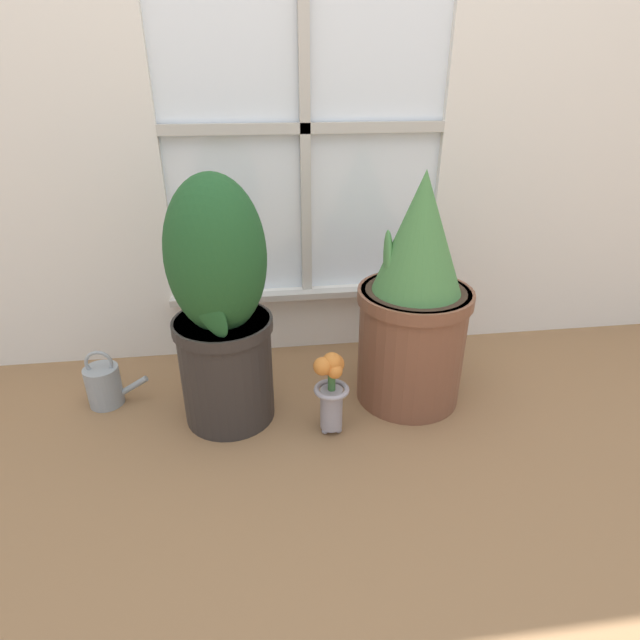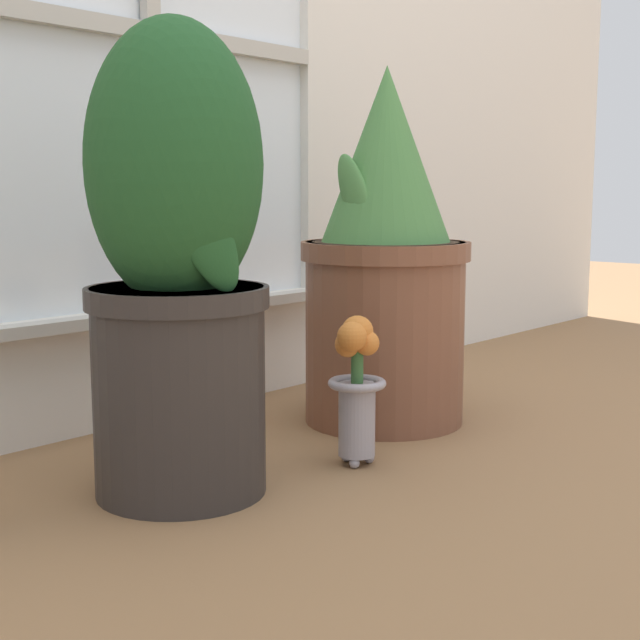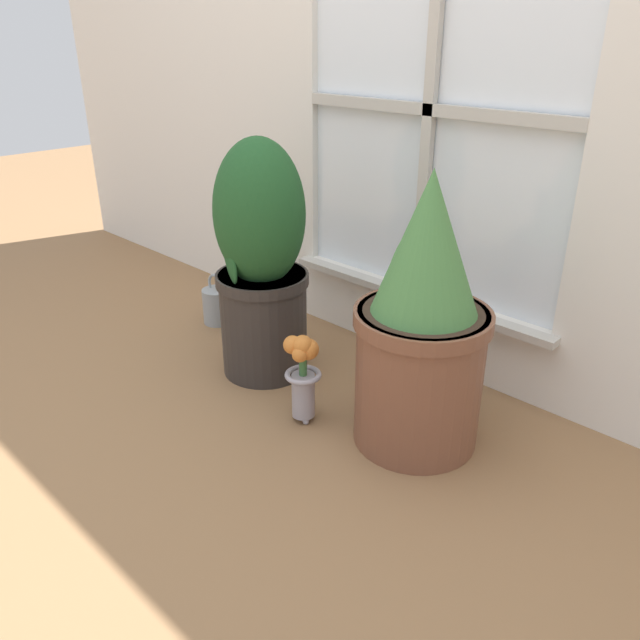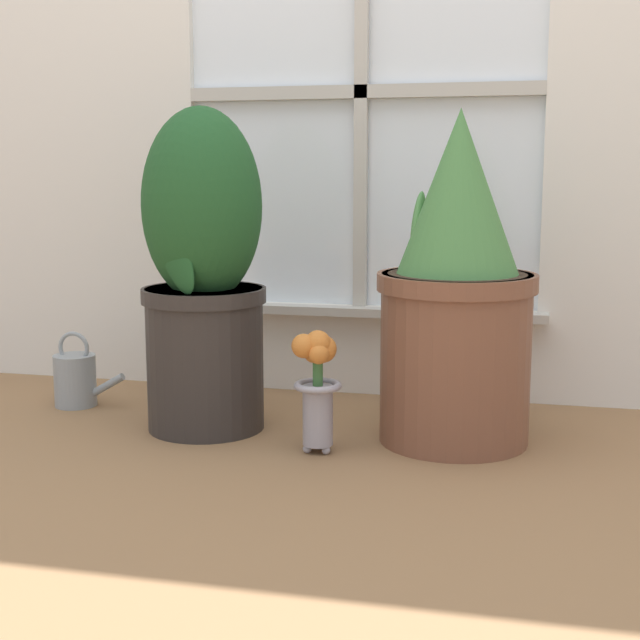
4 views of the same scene
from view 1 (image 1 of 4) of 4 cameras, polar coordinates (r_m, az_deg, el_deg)
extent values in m
plane|color=olive|center=(1.55, 1.32, -14.45)|extent=(10.00, 10.00, 0.00)
cube|color=silver|center=(2.03, -1.51, 0.52)|extent=(0.98, 0.05, 0.25)
cube|color=white|center=(1.84, -1.83, 21.15)|extent=(0.98, 0.02, 1.18)
cube|color=#BCB7AD|center=(1.82, -1.73, 21.07)|extent=(0.04, 0.02, 1.18)
cube|color=#BCB7AD|center=(1.82, -1.73, 21.07)|extent=(0.98, 0.02, 0.04)
cube|color=#BCB7AD|center=(1.94, -1.40, 2.99)|extent=(1.04, 0.06, 0.02)
cylinder|color=#2D2826|center=(1.60, -10.59, -5.51)|extent=(0.29, 0.29, 0.35)
cylinder|color=#2D2826|center=(1.53, -11.07, -0.49)|extent=(0.30, 0.30, 0.03)
cylinder|color=#38281E|center=(1.52, -11.11, -0.07)|extent=(0.26, 0.26, 0.01)
ellipsoid|color=#1E4C23|center=(1.45, -11.80, 7.13)|extent=(0.29, 0.29, 0.47)
ellipsoid|color=#1E4C23|center=(1.39, -13.16, 2.15)|extent=(0.18, 0.09, 0.25)
cylinder|color=brown|center=(1.69, 10.33, -2.84)|extent=(0.35, 0.35, 0.40)
cylinder|color=brown|center=(1.61, 10.84, 2.73)|extent=(0.37, 0.37, 0.04)
cylinder|color=#38281E|center=(1.60, 10.88, 3.22)|extent=(0.32, 0.32, 0.01)
cone|color=#477F42|center=(1.54, 11.48, 9.74)|extent=(0.28, 0.28, 0.37)
ellipsoid|color=#477F42|center=(1.55, 7.82, 6.51)|extent=(0.04, 0.15, 0.21)
sphere|color=#99939E|center=(1.62, 1.14, -11.66)|extent=(0.02, 0.02, 0.02)
sphere|color=#99939E|center=(1.59, 0.55, -12.56)|extent=(0.02, 0.02, 0.02)
sphere|color=#99939E|center=(1.60, 2.14, -12.42)|extent=(0.02, 0.02, 0.02)
cylinder|color=#99939E|center=(1.56, 1.30, -10.02)|extent=(0.07, 0.07, 0.14)
torus|color=#99939E|center=(1.52, 1.33, -7.95)|extent=(0.11, 0.11, 0.02)
cylinder|color=#386633|center=(1.50, 1.35, -6.76)|extent=(0.02, 0.02, 0.08)
sphere|color=orange|center=(1.47, 1.37, -4.83)|extent=(0.06, 0.06, 0.06)
sphere|color=orange|center=(1.49, 1.60, -5.03)|extent=(0.06, 0.06, 0.06)
sphere|color=orange|center=(1.49, 0.68, -5.38)|extent=(0.05, 0.05, 0.05)
sphere|color=orange|center=(1.45, 0.28, -5.31)|extent=(0.05, 0.05, 0.05)
sphere|color=orange|center=(1.46, 1.70, -5.84)|extent=(0.05, 0.05, 0.05)
cylinder|color=gray|center=(1.83, -23.45, -6.92)|extent=(0.11, 0.11, 0.14)
cylinder|color=gray|center=(1.81, -20.47, -7.02)|extent=(0.10, 0.02, 0.07)
torus|color=gray|center=(1.79, -23.96, -4.51)|extent=(0.09, 0.01, 0.09)
camera|label=2|loc=(1.19, -74.14, -20.51)|focal=50.00mm
camera|label=3|loc=(1.33, 78.62, 8.20)|focal=35.00mm
camera|label=4|loc=(1.00, 114.27, -36.39)|focal=50.00mm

